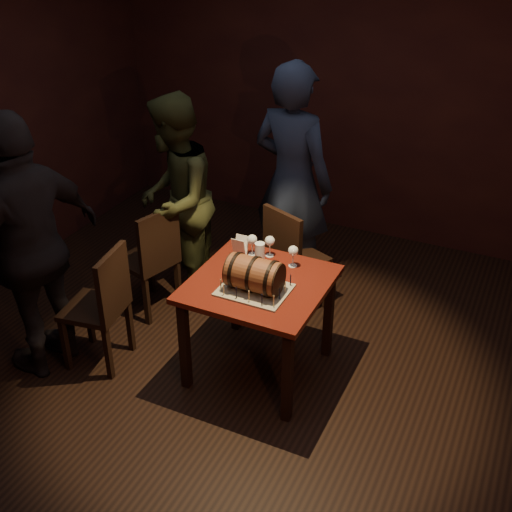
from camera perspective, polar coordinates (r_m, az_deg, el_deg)
name	(u,v)px	position (r m, az deg, el deg)	size (l,w,h in m)	color
room_shell	(239,194)	(4.00, -1.52, 5.57)	(5.04, 5.04, 2.80)	black
pub_table	(259,295)	(4.37, 0.28, -3.50)	(0.90, 0.90, 0.75)	#47110B
cake_board	(254,290)	(4.21, -0.15, -3.03)	(0.45, 0.35, 0.01)	gray
barrel_cake	(254,274)	(4.15, -0.15, -1.64)	(0.41, 0.24, 0.24)	brown
birthday_candles	(255,284)	(4.19, -0.13, -2.49)	(0.40, 0.30, 0.09)	#D7BD80
wine_glass_left	(252,240)	(4.57, -0.34, 1.40)	(0.07, 0.07, 0.16)	silver
wine_glass_mid	(270,242)	(4.55, 1.23, 1.27)	(0.07, 0.07, 0.16)	silver
wine_glass_right	(293,252)	(4.43, 3.33, 0.39)	(0.07, 0.07, 0.16)	silver
pint_of_ale	(260,253)	(4.50, 0.34, 0.26)	(0.07, 0.07, 0.15)	silver
menu_card	(240,246)	(4.61, -1.42, 0.91)	(0.10, 0.05, 0.13)	white
chair_back	(291,255)	(5.09, 3.12, 0.10)	(0.52, 0.52, 0.93)	black
chair_left_rear	(152,256)	(5.14, -9.20, 0.03)	(0.49, 0.49, 0.93)	black
chair_left_front	(103,302)	(4.64, -13.42, -4.00)	(0.46, 0.46, 0.93)	black
person_back	(292,182)	(5.24, 3.25, 6.61)	(0.71, 0.47, 1.96)	#1B2236
person_left_rear	(175,200)	(5.24, -7.24, 4.98)	(0.84, 0.65, 1.72)	#32351A
person_left_front	(33,248)	(4.55, -19.25, 0.66)	(1.11, 0.46, 1.90)	black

